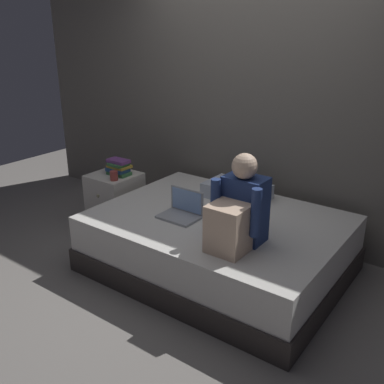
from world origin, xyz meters
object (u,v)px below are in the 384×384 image
nightstand (115,201)px  mug (114,176)px  bed (218,244)px  pillow (237,191)px  laptop (182,210)px  book_stack (119,167)px  person_sitting (238,212)px

nightstand → mug: 0.37m
bed → mug: (-1.17, -0.02, 0.37)m
pillow → mug: bearing=-156.3°
nightstand → mug: mug is taller
bed → pillow: bearing=102.0°
bed → pillow: size_ratio=3.57×
laptop → book_stack: 1.06m
person_sitting → bed: bearing=139.0°
laptop → mug: laptop is taller
book_stack → person_sitting: bearing=-15.3°
bed → mug: bearing=-178.9°
nightstand → book_stack: size_ratio=2.38×
book_stack → laptop: bearing=-16.4°
bed → laptop: 0.42m
bed → nightstand: (-1.30, 0.10, 0.04)m
mug → nightstand: bearing=137.3°
pillow → book_stack: book_stack is taller
pillow → bed: bearing=-78.0°
person_sitting → laptop: (-0.61, 0.14, -0.20)m
pillow → mug: size_ratio=6.22×
laptop → mug: size_ratio=3.56×
nightstand → book_stack: 0.36m
mug → pillow: bearing=23.7°
laptop → book_stack: size_ratio=1.34×
bed → person_sitting: size_ratio=3.05×
pillow → mug: 1.18m
pillow → mug: (-1.07, -0.47, 0.06)m
nightstand → pillow: (1.20, 0.35, 0.27)m
pillow → nightstand: bearing=-163.7°
bed → pillow: 0.56m
nightstand → book_stack: book_stack is taller
pillow → book_stack: (-1.16, -0.33, 0.09)m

